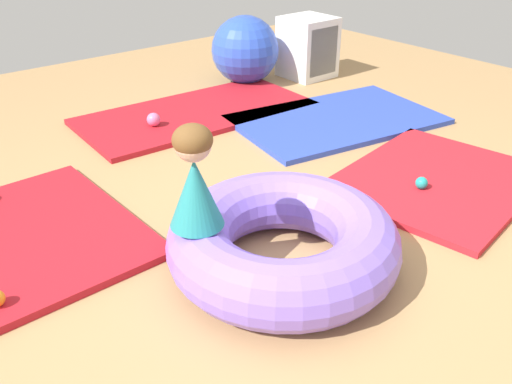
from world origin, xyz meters
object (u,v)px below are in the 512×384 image
play_ball_teal (422,183)px  storage_cube (309,48)px  play_ball_pink (154,120)px  child_in_teal (195,178)px  exercise_ball_large (245,50)px  inflatable_cushion (283,242)px

play_ball_teal → storage_cube: size_ratio=0.13×
play_ball_pink → child_in_teal: bearing=-113.7°
child_in_teal → storage_cube: 3.30m
play_ball_teal → exercise_ball_large: bearing=77.1°
play_ball_pink → exercise_ball_large: exercise_ball_large is taller
inflatable_cushion → storage_cube: bearing=43.7°
child_in_teal → storage_cube: child_in_teal is taller
inflatable_cushion → exercise_ball_large: exercise_ball_large is taller
child_in_teal → play_ball_teal: 1.56m
child_in_teal → inflatable_cushion: bearing=8.9°
inflatable_cushion → child_in_teal: (-0.35, 0.18, 0.38)m
inflatable_cushion → exercise_ball_large: bearing=55.1°
exercise_ball_large → storage_cube: bearing=-21.2°
play_ball_teal → play_ball_pink: play_ball_pink is taller
exercise_ball_large → inflatable_cushion: bearing=-124.9°
child_in_teal → play_ball_teal: bearing=29.6°
child_in_teal → play_ball_teal: size_ratio=6.43×
play_ball_teal → storage_cube: storage_cube is taller
inflatable_cushion → storage_cube: 3.14m
play_ball_teal → exercise_ball_large: 2.44m
inflatable_cushion → play_ball_teal: bearing=1.4°
play_ball_teal → play_ball_pink: bearing=111.1°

